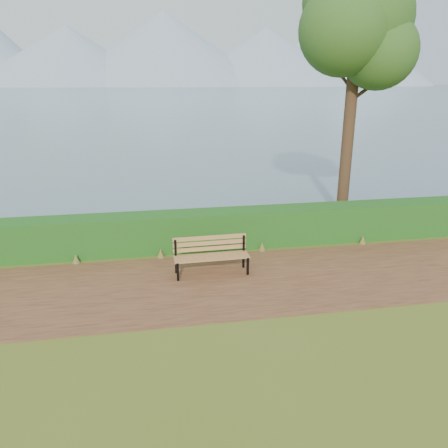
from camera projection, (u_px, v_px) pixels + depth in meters
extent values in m
plane|color=#56631C|center=(215.00, 290.00, 9.55)|extent=(140.00, 140.00, 0.00)
cube|color=#51291B|center=(213.00, 283.00, 9.83)|extent=(40.00, 3.40, 0.01)
cube|color=#134112|center=(200.00, 230.00, 11.83)|extent=(32.00, 0.85, 1.00)
cube|color=#415469|center=(144.00, 89.00, 252.65)|extent=(700.00, 510.00, 0.00)
cone|color=#8398AF|center=(68.00, 56.00, 361.31)|extent=(160.00, 160.00, 48.00)
cone|color=#8398AF|center=(165.00, 49.00, 381.91)|extent=(190.00, 190.00, 62.00)
cone|color=#8398AF|center=(265.00, 57.00, 394.22)|extent=(170.00, 170.00, 50.00)
cone|color=#8398AF|center=(354.00, 54.00, 417.44)|extent=(150.00, 150.00, 58.00)
cone|color=#8398AF|center=(131.00, 66.00, 404.46)|extent=(120.00, 120.00, 35.00)
cone|color=#8398AF|center=(298.00, 64.00, 425.88)|extent=(130.00, 130.00, 40.00)
cube|color=black|center=(178.00, 272.00, 9.90)|extent=(0.05, 0.06, 0.44)
cube|color=black|center=(176.00, 257.00, 10.23)|extent=(0.05, 0.06, 0.84)
cube|color=black|center=(177.00, 261.00, 10.04)|extent=(0.06, 0.51, 0.05)
cube|color=black|center=(248.00, 266.00, 10.20)|extent=(0.05, 0.06, 0.44)
cube|color=black|center=(244.00, 252.00, 10.54)|extent=(0.05, 0.06, 0.84)
cube|color=black|center=(246.00, 255.00, 10.34)|extent=(0.06, 0.51, 0.05)
cube|color=#97623A|center=(213.00, 260.00, 10.01)|extent=(1.76, 0.12, 0.03)
cube|color=#97623A|center=(212.00, 258.00, 10.12)|extent=(1.76, 0.12, 0.03)
cube|color=#97623A|center=(211.00, 256.00, 10.24)|extent=(1.76, 0.12, 0.03)
cube|color=#97623A|center=(210.00, 254.00, 10.35)|extent=(1.76, 0.12, 0.03)
cube|color=#97623A|center=(210.00, 248.00, 10.37)|extent=(1.76, 0.08, 0.10)
cube|color=#97623A|center=(210.00, 243.00, 10.33)|extent=(1.76, 0.08, 0.10)
cube|color=#97623A|center=(210.00, 238.00, 10.29)|extent=(1.76, 0.08, 0.10)
cylinder|color=#321E14|center=(350.00, 115.00, 13.63)|extent=(0.37, 0.37, 6.64)
sphere|color=#1C4416|center=(358.00, 18.00, 12.76)|extent=(3.14, 3.14, 3.14)
sphere|color=#1C4416|center=(368.00, 41.00, 13.57)|extent=(2.40, 2.40, 2.40)
sphere|color=#1C4416|center=(344.00, 30.00, 12.36)|extent=(2.58, 2.58, 2.58)
sphere|color=#1C4416|center=(379.00, 51.00, 12.67)|extent=(2.21, 2.21, 2.21)
sphere|color=#1C4416|center=(337.00, 2.00, 12.88)|extent=(2.03, 2.03, 2.03)
cylinder|color=#321E14|center=(365.00, 91.00, 13.47)|extent=(0.97, 0.11, 0.73)
cylinder|color=#321E14|center=(341.00, 75.00, 13.28)|extent=(0.75, 0.35, 0.66)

